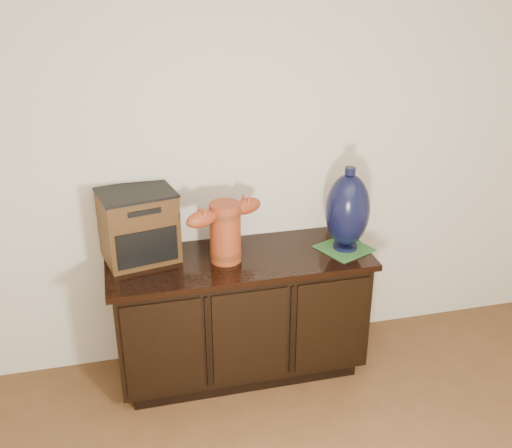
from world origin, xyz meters
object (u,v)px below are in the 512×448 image
object	(u,v)px
lamp_base	(348,211)
spray_can	(215,233)
terracotta_vessel	(225,229)
tv_radio	(139,225)
sideboard	(240,314)

from	to	relation	value
lamp_base	spray_can	distance (m)	0.75
terracotta_vessel	tv_radio	size ratio (longest dim) A/B	1.04
tv_radio	lamp_base	world-z (taller)	lamp_base
sideboard	terracotta_vessel	world-z (taller)	terracotta_vessel
sideboard	lamp_base	world-z (taller)	lamp_base
lamp_base	terracotta_vessel	bearing A→B (deg)	177.91
tv_radio	lamp_base	xyz separation A→B (m)	(1.13, -0.16, 0.04)
tv_radio	spray_can	xyz separation A→B (m)	(0.42, 0.02, -0.10)
lamp_base	spray_can	size ratio (longest dim) A/B	2.46
sideboard	spray_can	distance (m)	0.50
lamp_base	spray_can	world-z (taller)	lamp_base
sideboard	lamp_base	size ratio (longest dim) A/B	3.04
tv_radio	lamp_base	size ratio (longest dim) A/B	0.93
tv_radio	spray_can	bearing A→B (deg)	-9.65
sideboard	spray_can	xyz separation A→B (m)	(-0.11, 0.14, 0.46)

